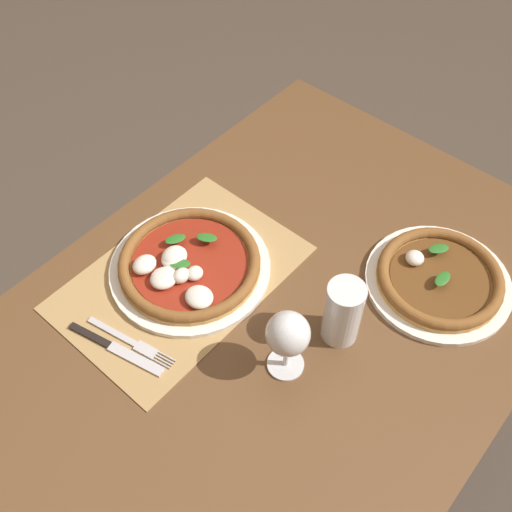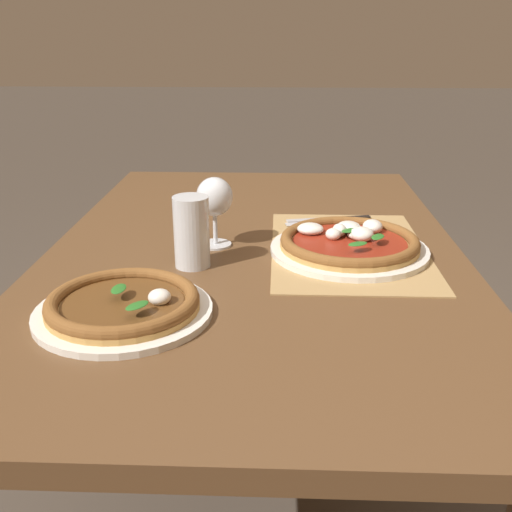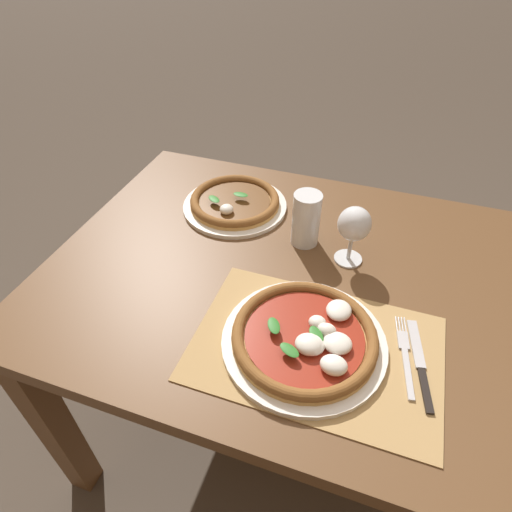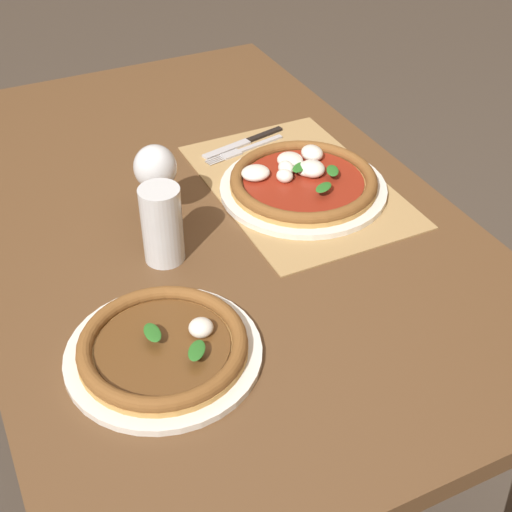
{
  "view_description": "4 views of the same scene",
  "coord_description": "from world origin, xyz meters",
  "px_view_note": "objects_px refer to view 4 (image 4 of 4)",
  "views": [
    {
      "loc": [
        0.44,
        0.4,
        1.75
      ],
      "look_at": [
        -0.13,
        -0.1,
        0.8
      ],
      "focal_mm": 42.0,
      "sensor_mm": 36.0,
      "label": 1
    },
    {
      "loc": [
        -1.25,
        -0.05,
        1.19
      ],
      "look_at": [
        -0.21,
        -0.01,
        0.79
      ],
      "focal_mm": 42.0,
      "sensor_mm": 36.0,
      "label": 2
    },
    {
      "loc": [
        0.04,
        -0.75,
        1.46
      ],
      "look_at": [
        -0.21,
        -0.01,
        0.77
      ],
      "focal_mm": 30.0,
      "sensor_mm": 36.0,
      "label": 3
    },
    {
      "loc": [
        -1.09,
        0.41,
        1.53
      ],
      "look_at": [
        -0.27,
        0.02,
        0.82
      ],
      "focal_mm": 50.0,
      "sensor_mm": 36.0,
      "label": 4
    }
  ],
  "objects_px": {
    "pizza_far": "(163,348)",
    "pint_glass": "(162,226)",
    "pizza_near": "(303,182)",
    "wine_glass": "(155,169)",
    "fork": "(245,149)",
    "knife": "(243,143)"
  },
  "relations": [
    {
      "from": "pizza_far",
      "to": "pint_glass",
      "type": "height_order",
      "value": "pint_glass"
    },
    {
      "from": "pizza_near",
      "to": "pint_glass",
      "type": "height_order",
      "value": "pint_glass"
    },
    {
      "from": "pizza_near",
      "to": "wine_glass",
      "type": "xyz_separation_m",
      "value": [
        0.04,
        0.29,
        0.08
      ]
    },
    {
      "from": "pizza_far",
      "to": "wine_glass",
      "type": "relative_size",
      "value": 1.94
    },
    {
      "from": "pizza_near",
      "to": "pint_glass",
      "type": "relative_size",
      "value": 2.33
    },
    {
      "from": "pint_glass",
      "to": "fork",
      "type": "bearing_deg",
      "value": -45.67
    },
    {
      "from": "pizza_far",
      "to": "fork",
      "type": "height_order",
      "value": "pizza_far"
    },
    {
      "from": "pizza_near",
      "to": "pint_glass",
      "type": "distance_m",
      "value": 0.34
    },
    {
      "from": "pizza_far",
      "to": "wine_glass",
      "type": "distance_m",
      "value": 0.39
    },
    {
      "from": "pizza_far",
      "to": "fork",
      "type": "distance_m",
      "value": 0.63
    },
    {
      "from": "pizza_far",
      "to": "pint_glass",
      "type": "xyz_separation_m",
      "value": [
        0.23,
        -0.08,
        0.05
      ]
    },
    {
      "from": "knife",
      "to": "pizza_far",
      "type": "bearing_deg",
      "value": 144.58
    },
    {
      "from": "pizza_near",
      "to": "pint_glass",
      "type": "bearing_deg",
      "value": 104.7
    },
    {
      "from": "pizza_far",
      "to": "fork",
      "type": "xyz_separation_m",
      "value": [
        0.51,
        -0.37,
        -0.01
      ]
    },
    {
      "from": "wine_glass",
      "to": "pint_glass",
      "type": "distance_m",
      "value": 0.14
    },
    {
      "from": "pizza_near",
      "to": "pizza_far",
      "type": "xyz_separation_m",
      "value": [
        -0.31,
        0.41,
        -0.0
      ]
    },
    {
      "from": "pizza_near",
      "to": "pizza_far",
      "type": "distance_m",
      "value": 0.52
    },
    {
      "from": "pizza_far",
      "to": "pizza_near",
      "type": "bearing_deg",
      "value": -52.53
    },
    {
      "from": "pizza_far",
      "to": "knife",
      "type": "relative_size",
      "value": 1.41
    },
    {
      "from": "wine_glass",
      "to": "fork",
      "type": "bearing_deg",
      "value": -58.7
    },
    {
      "from": "pizza_near",
      "to": "fork",
      "type": "distance_m",
      "value": 0.2
    },
    {
      "from": "wine_glass",
      "to": "knife",
      "type": "xyz_separation_m",
      "value": [
        0.18,
        -0.26,
        -0.1
      ]
    }
  ]
}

